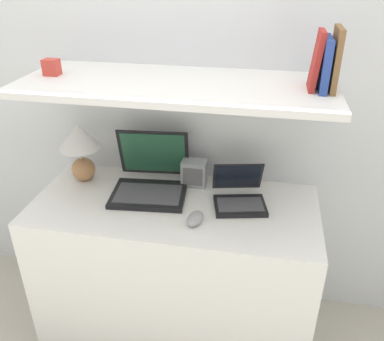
# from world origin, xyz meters

# --- Properties ---
(wall_back) EXTENTS (6.00, 0.05, 2.40)m
(wall_back) POSITION_xyz_m (0.00, 0.63, 1.20)
(wall_back) COLOR silver
(wall_back) RESTS_ON ground_plane
(desk) EXTENTS (1.26, 0.57, 0.76)m
(desk) POSITION_xyz_m (0.00, 0.28, 0.38)
(desk) COLOR white
(desk) RESTS_ON ground_plane
(back_riser) EXTENTS (1.26, 0.04, 1.26)m
(back_riser) POSITION_xyz_m (0.00, 0.59, 0.63)
(back_riser) COLOR silver
(back_riser) RESTS_ON ground_plane
(shelf) EXTENTS (1.26, 0.51, 0.03)m
(shelf) POSITION_xyz_m (0.00, 0.35, 1.28)
(shelf) COLOR white
(shelf) RESTS_ON back_riser
(table_lamp) EXTENTS (0.20, 0.20, 0.29)m
(table_lamp) POSITION_xyz_m (-0.48, 0.42, 0.95)
(table_lamp) COLOR #B27A4C
(table_lamp) RESTS_ON desk
(laptop_large) EXTENTS (0.36, 0.35, 0.27)m
(laptop_large) POSITION_xyz_m (-0.13, 0.38, 0.82)
(laptop_large) COLOR black
(laptop_large) RESTS_ON desk
(laptop_small) EXTENTS (0.27, 0.27, 0.17)m
(laptop_small) POSITION_xyz_m (0.28, 0.34, 0.80)
(laptop_small) COLOR black
(laptop_small) RESTS_ON desk
(computer_mouse) EXTENTS (0.08, 0.12, 0.04)m
(computer_mouse) POSITION_xyz_m (0.12, 0.17, 0.78)
(computer_mouse) COLOR #99999E
(computer_mouse) RESTS_ON desk
(router_box) EXTENTS (0.12, 0.08, 0.13)m
(router_box) POSITION_xyz_m (0.06, 0.47, 0.82)
(router_box) COLOR gray
(router_box) RESTS_ON desk
(book_brown) EXTENTS (0.02, 0.15, 0.23)m
(book_brown) POSITION_xyz_m (0.59, 0.35, 1.40)
(book_brown) COLOR brown
(book_brown) RESTS_ON shelf
(book_blue) EXTENTS (0.03, 0.17, 0.19)m
(book_blue) POSITION_xyz_m (0.56, 0.35, 1.39)
(book_blue) COLOR #284293
(book_blue) RESTS_ON shelf
(book_red) EXTENTS (0.04, 0.12, 0.21)m
(book_red) POSITION_xyz_m (0.53, 0.35, 1.40)
(book_red) COLOR #A82823
(book_red) RESTS_ON shelf
(shelf_gadget) EXTENTS (0.06, 0.05, 0.07)m
(shelf_gadget) POSITION_xyz_m (-0.53, 0.35, 1.32)
(shelf_gadget) COLOR #CC3D33
(shelf_gadget) RESTS_ON shelf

